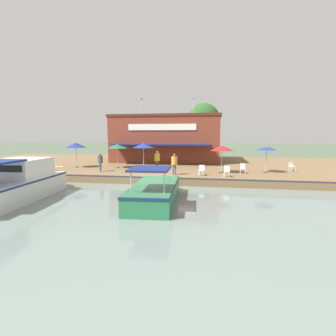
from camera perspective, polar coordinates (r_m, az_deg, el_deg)
The scene contains 21 objects.
ground_plane at distance 20.28m, azimuth -3.89°, elevation -3.92°, with size 220.00×220.00×0.00m, color #4C5B47.
quay_deck at distance 30.91m, azimuth 0.99°, elevation 0.50°, with size 22.00×56.00×0.60m, color brown.
quay_edge_fender at distance 20.26m, azimuth -3.84°, elevation -2.06°, with size 0.20×50.40×0.10m, color #2D2D33.
waterfront_restaurant at distance 33.32m, azimuth -0.17°, elevation 6.42°, with size 8.99×13.26×7.91m.
patio_umbrella_mid_patio_right at distance 26.78m, azimuth -10.98°, elevation 4.64°, with size 2.03×2.03×2.41m.
patio_umbrella_near_quay_edge at distance 24.62m, azimuth 20.68°, elevation 4.02°, with size 1.73×1.73×2.35m.
patio_umbrella_far_corner at distance 23.35m, azimuth 11.66°, elevation 4.24°, with size 2.04×2.04×2.43m.
patio_umbrella_by_entrance at distance 24.65m, azimuth -5.38°, elevation 4.87°, with size 2.00×2.00×2.58m.
patio_umbrella_back_row at distance 28.35m, azimuth -19.42°, elevation 4.72°, with size 2.07×2.07×2.58m.
cafe_chair_under_first_umbrella at distance 21.67m, azimuth 7.31°, elevation -0.36°, with size 0.51×0.51×0.85m.
cafe_chair_facing_river at distance 23.57m, azimuth 15.93°, elevation 0.03°, with size 0.45×0.45×0.85m.
cafe_chair_mid_patio at distance 26.39m, azimuth -24.40°, elevation 0.40°, with size 0.53×0.53×0.85m.
cafe_chair_beside_entrance at distance 21.31m, azimuth 12.68°, elevation -0.61°, with size 0.49×0.49×0.85m.
cafe_chair_back_row_seat at distance 26.63m, azimuth 25.33°, elevation 0.40°, with size 0.58×0.58×0.85m.
person_at_quay_edge at distance 24.49m, azimuth -14.54°, elevation 1.64°, with size 0.47×0.47×1.65m.
person_near_entrance at distance 21.75m, azimuth 1.39°, elevation 1.41°, with size 0.50×0.50×1.76m.
person_mid_patio at distance 25.03m, azimuth -2.38°, elevation 2.18°, with size 0.50×0.50×1.77m.
motorboat_second_along at distance 18.60m, azimuth -29.91°, elevation -2.88°, with size 9.22×4.04×2.48m.
motorboat_mid_row at distance 15.69m, azimuth -2.52°, elevation -4.74°, with size 7.65×2.80×2.17m.
tree_behind_restaurant at distance 36.77m, azimuth 7.57°, elevation 10.41°, with size 4.44×4.23×7.66m.
tree_upstream_bank at distance 38.99m, azimuth -9.88°, elevation 9.01°, with size 3.55×3.38×6.42m.
Camera 1 is at (19.32, 4.80, 3.90)m, focal length 28.00 mm.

